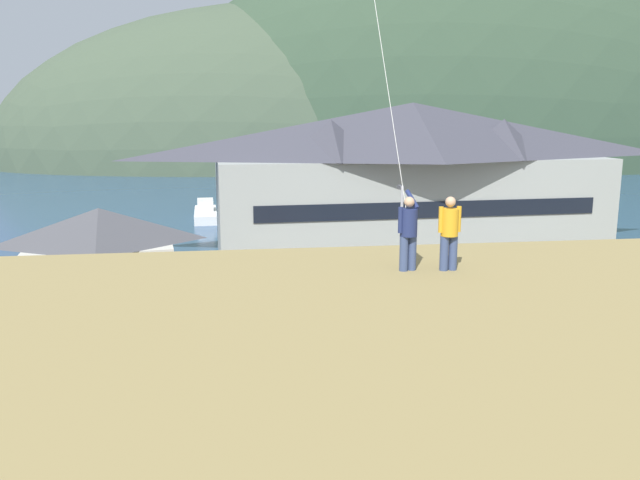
{
  "coord_description": "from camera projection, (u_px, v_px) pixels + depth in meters",
  "views": [
    {
      "loc": [
        -4.3,
        -23.93,
        10.2
      ],
      "look_at": [
        0.18,
        9.0,
        3.61
      ],
      "focal_mm": 36.08,
      "sensor_mm": 36.0,
      "label": 1
    }
  ],
  "objects": [
    {
      "name": "person_companion",
      "position": [
        449.0,
        231.0,
        14.91
      ],
      "size": [
        0.55,
        0.4,
        1.74
      ],
      "color": "#384770",
      "rests_on": "grassy_hill_foreground"
    },
    {
      "name": "moored_boat_wharfside",
      "position": [
        206.0,
        213.0,
        61.8
      ],
      "size": [
        2.39,
        6.69,
        2.16
      ],
      "color": "silver",
      "rests_on": "ground"
    },
    {
      "name": "parked_car_front_row_red",
      "position": [
        433.0,
        299.0,
        32.14
      ],
      "size": [
        4.35,
        2.36,
        1.82
      ],
      "color": "navy",
      "rests_on": "parking_lot_pad"
    },
    {
      "name": "harbor_lodge",
      "position": [
        412.0,
        175.0,
        46.45
      ],
      "size": [
        29.91,
        10.86,
        10.92
      ],
      "color": "#999E99",
      "rests_on": "ground"
    },
    {
      "name": "parked_car_back_row_left",
      "position": [
        111.0,
        352.0,
        25.0
      ],
      "size": [
        4.33,
        2.33,
        1.82
      ],
      "color": "black",
      "rests_on": "parking_lot_pad"
    },
    {
      "name": "far_hill_center_saddle",
      "position": [
        521.0,
        158.0,
        148.59
      ],
      "size": [
        87.6,
        57.2,
        65.97
      ],
      "primitive_type": "ellipsoid",
      "color": "#2D3D33",
      "rests_on": "ground"
    },
    {
      "name": "far_hill_west_ridge",
      "position": [
        288.0,
        163.0,
        133.71
      ],
      "size": [
        118.91,
        59.91,
        63.27
      ],
      "primitive_type": "ellipsoid",
      "color": "#42513D",
      "rests_on": "ground"
    },
    {
      "name": "person_kite_flyer",
      "position": [
        408.0,
        230.0,
        14.89
      ],
      "size": [
        0.52,
        0.7,
        1.86
      ],
      "color": "#384770",
      "rests_on": "grassy_hill_foreground"
    },
    {
      "name": "parking_lot_pad",
      "position": [
        328.0,
        329.0,
        30.66
      ],
      "size": [
        40.0,
        20.0,
        0.1
      ],
      "primitive_type": "cube",
      "color": "gray",
      "rests_on": "ground"
    },
    {
      "name": "far_hill_east_peak",
      "position": [
        472.0,
        161.0,
        139.77
      ],
      "size": [
        139.72,
        72.17,
        93.85
      ],
      "primitive_type": "ellipsoid",
      "color": "#334733",
      "rests_on": "ground"
    },
    {
      "name": "parked_car_front_row_silver",
      "position": [
        570.0,
        326.0,
        27.98
      ],
      "size": [
        4.35,
        2.36,
        1.82
      ],
      "color": "silver",
      "rests_on": "parking_lot_pad"
    },
    {
      "name": "bay_water",
      "position": [
        266.0,
        192.0,
        84.13
      ],
      "size": [
        360.0,
        84.0,
        0.03
      ],
      "primitive_type": "cube",
      "color": "navy",
      "rests_on": "ground"
    },
    {
      "name": "far_hill_far_shoulder",
      "position": [
        610.0,
        158.0,
        148.3
      ],
      "size": [
        122.05,
        64.2,
        86.5
      ],
      "primitive_type": "ellipsoid",
      "color": "#334733",
      "rests_on": "ground"
    },
    {
      "name": "parking_light_pole",
      "position": [
        401.0,
        231.0,
        36.02
      ],
      "size": [
        0.24,
        0.78,
        6.13
      ],
      "color": "#ADADB2",
      "rests_on": "parking_lot_pad"
    },
    {
      "name": "wharf_dock",
      "position": [
        242.0,
        223.0,
        58.61
      ],
      "size": [
        3.2,
        15.4,
        0.7
      ],
      "color": "#70604C",
      "rests_on": "ground"
    },
    {
      "name": "parked_car_front_row_end",
      "position": [
        340.0,
        332.0,
        27.24
      ],
      "size": [
        4.29,
        2.23,
        1.82
      ],
      "color": "red",
      "rests_on": "parking_lot_pad"
    },
    {
      "name": "ground_plane",
      "position": [
        346.0,
        371.0,
        25.81
      ],
      "size": [
        600.0,
        600.0,
        0.0
      ],
      "primitive_type": "plane",
      "color": "#66604C"
    },
    {
      "name": "storage_shed_near_lot",
      "position": [
        102.0,
        263.0,
        31.74
      ],
      "size": [
        8.01,
        6.34,
        5.66
      ],
      "color": "beige",
      "rests_on": "ground"
    },
    {
      "name": "parked_car_lone_by_shed",
      "position": [
        280.0,
        305.0,
        31.1
      ],
      "size": [
        4.26,
        2.18,
        1.82
      ],
      "color": "#B28923",
      "rests_on": "parking_lot_pad"
    }
  ]
}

